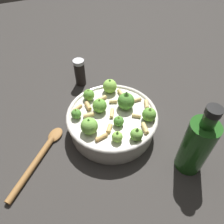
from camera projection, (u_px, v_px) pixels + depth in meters
ground_plane at (112, 129)px, 0.62m from camera, size 2.40×2.40×0.00m
cooking_pan at (112, 119)px, 0.59m from camera, size 0.25×0.25×0.12m
pepper_shaker at (80, 72)px, 0.73m from camera, size 0.04×0.04×0.10m
olive_oil_bottle at (197, 145)px, 0.48m from camera, size 0.07×0.07×0.21m
wooden_spoon at (40, 156)px, 0.55m from camera, size 0.18×0.18×0.02m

